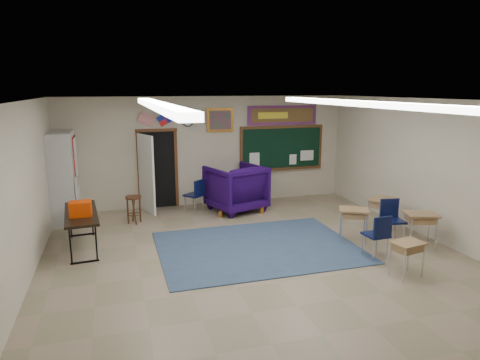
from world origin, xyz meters
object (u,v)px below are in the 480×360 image
object	(u,v)px
wingback_armchair	(236,188)
wooden_stool	(134,209)
folding_table	(82,229)
student_desk_front_left	(353,224)
student_desk_front_right	(382,213)

from	to	relation	value
wingback_armchair	wooden_stool	bearing A→B (deg)	-10.55
folding_table	wooden_stool	xyz separation A→B (m)	(1.10, 1.42, -0.07)
wingback_armchair	wooden_stool	world-z (taller)	wingback_armchair
student_desk_front_left	folding_table	xyz separation A→B (m)	(-5.48, 1.24, 0.01)
wingback_armchair	wooden_stool	distance (m)	2.71
student_desk_front_right	folding_table	bearing A→B (deg)	146.34
wingback_armchair	student_desk_front_right	distance (m)	3.77
student_desk_front_left	wooden_stool	bearing A→B (deg)	176.05
student_desk_front_right	folding_table	distance (m)	6.54
student_desk_front_left	wooden_stool	world-z (taller)	student_desk_front_left
wingback_armchair	student_desk_front_left	bearing A→B (deg)	100.99
wingback_armchair	folding_table	distance (m)	4.18
folding_table	wingback_armchair	bearing A→B (deg)	20.76
student_desk_front_left	folding_table	distance (m)	5.62
wingback_armchair	wooden_stool	size ratio (longest dim) A/B	2.02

